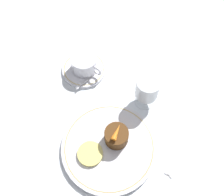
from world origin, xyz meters
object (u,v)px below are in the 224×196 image
at_px(dinner_plate, 109,147).
at_px(dessert_cake, 116,136).
at_px(wine_glass, 147,89).
at_px(coffee_cup, 85,63).
at_px(fork, 165,180).

xyz_separation_m(dinner_plate, dessert_cake, (0.00, 0.03, 0.03)).
bearing_deg(wine_glass, coffee_cup, -174.73).
bearing_deg(dessert_cake, coffee_cup, 149.31).
xyz_separation_m(coffee_cup, fork, (0.39, -0.14, -0.04)).
relative_size(dinner_plate, wine_glass, 2.42).
height_order(dinner_plate, coffee_cup, coffee_cup).
bearing_deg(dinner_plate, fork, 6.49).
relative_size(dinner_plate, coffee_cup, 2.42).
xyz_separation_m(coffee_cup, dessert_cake, (0.23, -0.13, -0.00)).
xyz_separation_m(dinner_plate, coffee_cup, (-0.22, 0.16, 0.03)).
height_order(dinner_plate, fork, dinner_plate).
relative_size(fork, dessert_cake, 2.62).
bearing_deg(fork, dessert_cake, 176.83).
distance_m(fork, dessert_cake, 0.17).
height_order(coffee_cup, fork, coffee_cup).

